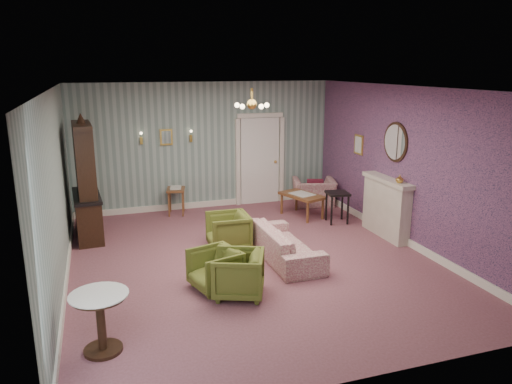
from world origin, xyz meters
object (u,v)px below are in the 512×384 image
object	(u,v)px
olive_chair_a	(238,272)
olive_chair_c	(228,230)
fireplace	(386,207)
pedestal_table	(101,323)
sofa_chintz	(285,238)
wingback_chair	(314,188)
dresser	(85,178)
olive_chair_b	(215,267)
coffee_table	(302,205)
side_table_black	(337,207)

from	to	relation	value
olive_chair_a	olive_chair_c	world-z (taller)	olive_chair_c
olive_chair_c	fireplace	distance (m)	3.12
olive_chair_c	pedestal_table	distance (m)	3.56
sofa_chintz	pedestal_table	bearing A→B (deg)	122.40
pedestal_table	sofa_chintz	bearing A→B (deg)	32.94
wingback_chair	pedestal_table	bearing A→B (deg)	60.95
dresser	fireplace	bearing A→B (deg)	-20.92
sofa_chintz	olive_chair_a	bearing A→B (deg)	132.69
olive_chair_a	olive_chair_b	world-z (taller)	olive_chair_a
pedestal_table	olive_chair_b	bearing A→B (deg)	36.66
wingback_chair	coffee_table	xyz separation A→B (m)	(-0.64, -0.76, -0.17)
olive_chair_a	side_table_black	world-z (taller)	olive_chair_a
dresser	pedestal_table	world-z (taller)	dresser
side_table_black	olive_chair_b	bearing A→B (deg)	-144.26
olive_chair_c	side_table_black	distance (m)	2.71
olive_chair_b	coffee_table	world-z (taller)	olive_chair_b
sofa_chintz	wingback_chair	world-z (taller)	wingback_chair
fireplace	coffee_table	distance (m)	2.01
sofa_chintz	olive_chair_c	bearing A→B (deg)	45.77
olive_chair_a	wingback_chair	xyz separation A→B (m)	(3.05, 4.04, 0.06)
coffee_table	pedestal_table	xyz separation A→B (m)	(-4.32, -4.17, 0.11)
side_table_black	wingback_chair	bearing A→B (deg)	85.45
olive_chair_b	side_table_black	distance (m)	3.95
olive_chair_c	side_table_black	world-z (taller)	olive_chair_c
wingback_chair	olive_chair_a	bearing A→B (deg)	68.99
pedestal_table	dresser	bearing A→B (deg)	92.05
olive_chair_a	dresser	world-z (taller)	dresser
coffee_table	olive_chair_b	bearing A→B (deg)	-132.23
olive_chair_a	sofa_chintz	world-z (taller)	sofa_chintz
olive_chair_a	wingback_chair	size ratio (longest dim) A/B	0.75
sofa_chintz	wingback_chair	size ratio (longest dim) A/B	1.98
olive_chair_a	pedestal_table	size ratio (longest dim) A/B	0.98
olive_chair_c	pedestal_table	size ratio (longest dim) A/B	1.00
olive_chair_a	side_table_black	xyz separation A→B (m)	(2.94, 2.63, -0.03)
wingback_chair	sofa_chintz	bearing A→B (deg)	73.34
pedestal_table	side_table_black	bearing A→B (deg)	36.05
fireplace	olive_chair_a	bearing A→B (deg)	-155.27
coffee_table	side_table_black	size ratio (longest dim) A/B	1.51
coffee_table	fireplace	bearing A→B (deg)	-58.28
fireplace	coffee_table	world-z (taller)	fireplace
olive_chair_a	fireplace	distance (m)	3.81
wingback_chair	fireplace	size ratio (longest dim) A/B	0.69
olive_chair_a	olive_chair_c	xyz separation A→B (m)	(0.35, 1.86, 0.01)
wingback_chair	pedestal_table	distance (m)	7.00
dresser	side_table_black	bearing A→B (deg)	-11.35
olive_chair_a	pedestal_table	bearing A→B (deg)	-42.90
olive_chair_b	pedestal_table	bearing A→B (deg)	-69.49
olive_chair_c	side_table_black	size ratio (longest dim) A/B	1.10
olive_chair_a	side_table_black	size ratio (longest dim) A/B	1.09
sofa_chintz	coffee_table	size ratio (longest dim) A/B	1.90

